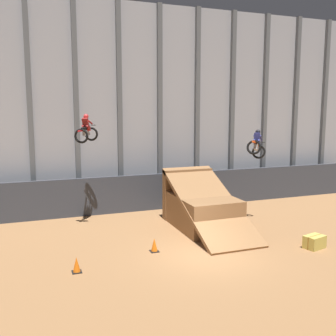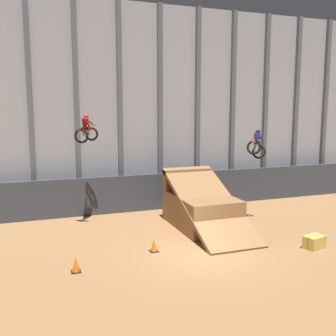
% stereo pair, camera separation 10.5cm
% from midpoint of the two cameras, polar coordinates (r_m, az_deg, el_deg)
% --- Properties ---
extents(ground_plane, '(60.00, 60.00, 0.00)m').
position_cam_midpoint_polar(ground_plane, '(16.67, 5.05, -12.57)').
color(ground_plane, '#996B42').
extents(arena_back_wall, '(32.00, 0.40, 12.29)m').
position_cam_midpoint_polar(arena_back_wall, '(24.31, -4.31, 8.81)').
color(arena_back_wall, '#A3A8B2').
rests_on(arena_back_wall, ground_plane).
extents(lower_barrier, '(31.36, 0.20, 2.17)m').
position_cam_midpoint_polar(lower_barrier, '(23.53, -3.27, -3.56)').
color(lower_barrier, '#383D47').
rests_on(lower_barrier, ground_plane).
extents(dirt_ramp, '(2.79, 6.09, 2.92)m').
position_cam_midpoint_polar(dirt_ramp, '(20.48, 4.59, -5.70)').
color(dirt_ramp, olive).
rests_on(dirt_ramp, ground_plane).
extents(rider_bike_left_air, '(1.39, 1.73, 1.45)m').
position_cam_midpoint_polar(rider_bike_left_air, '(20.50, -11.92, 5.35)').
color(rider_bike_left_air, black).
extents(rider_bike_right_air, '(1.67, 1.69, 1.61)m').
position_cam_midpoint_polar(rider_bike_right_air, '(20.81, 12.60, 3.23)').
color(rider_bike_right_air, black).
extents(traffic_cone_near_ramp, '(0.36, 0.36, 0.58)m').
position_cam_midpoint_polar(traffic_cone_near_ramp, '(15.35, -13.33, -13.54)').
color(traffic_cone_near_ramp, black).
rests_on(traffic_cone_near_ramp, ground_plane).
extents(traffic_cone_arena_edge, '(0.36, 0.36, 0.58)m').
position_cam_midpoint_polar(traffic_cone_arena_edge, '(16.98, -2.18, -11.13)').
color(traffic_cone_arena_edge, black).
rests_on(traffic_cone_arena_edge, ground_plane).
extents(hay_bale_trackside, '(1.02, 0.81, 0.57)m').
position_cam_midpoint_polar(hay_bale_trackside, '(18.49, 20.33, -10.02)').
color(hay_bale_trackside, '#CCB751').
rests_on(hay_bale_trackside, ground_plane).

